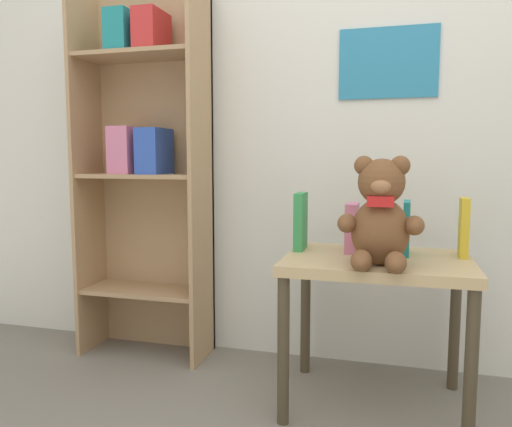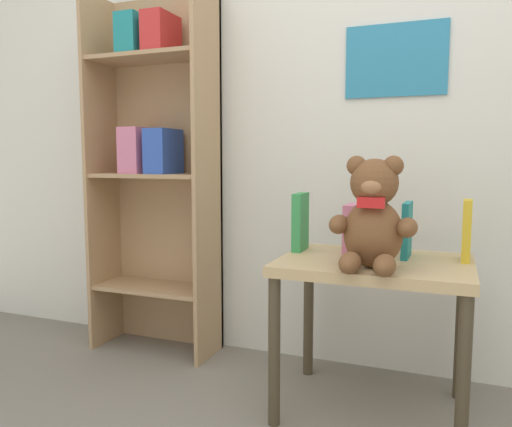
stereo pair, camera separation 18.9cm
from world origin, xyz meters
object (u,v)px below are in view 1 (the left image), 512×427
bookshelf_side (146,156)px  teddy_bear (380,216)px  book_standing_teal (406,228)px  book_standing_pink (352,228)px  book_standing_yellow (464,228)px  book_standing_green (301,221)px  display_table (377,279)px

bookshelf_side → teddy_bear: bearing=-21.2°
book_standing_teal → teddy_bear: bearing=-109.4°
book_standing_pink → book_standing_yellow: bearing=1.8°
book_standing_green → book_standing_pink: book_standing_green is taller
book_standing_green → book_standing_teal: bearing=-0.2°
teddy_bear → book_standing_pink: bearing=115.3°
book_standing_green → book_standing_pink: size_ratio=1.19×
bookshelf_side → book_standing_green: 0.79m
book_standing_green → book_standing_yellow: 0.57m
book_standing_pink → book_standing_yellow: book_standing_yellow is taller
display_table → book_standing_pink: 0.21m
book_standing_green → book_standing_teal: book_standing_green is taller
bookshelf_side → book_standing_yellow: 1.34m
display_table → book_standing_green: 0.35m
bookshelf_side → display_table: bookshelf_side is taller
book_standing_pink → bookshelf_side: bearing=170.2°
teddy_bear → book_standing_teal: 0.25m
bookshelf_side → book_standing_yellow: size_ratio=7.78×
display_table → bookshelf_side: bearing=165.7°
book_standing_green → book_standing_teal: size_ratio=1.12×
book_standing_green → teddy_bear: bearing=-37.5°
book_standing_teal → book_standing_yellow: bearing=2.3°
teddy_bear → book_standing_yellow: bearing=39.6°
teddy_bear → book_standing_yellow: teddy_bear is taller
display_table → book_standing_pink: book_standing_pink is taller
display_table → teddy_bear: size_ratio=1.80×
teddy_bear → book_standing_pink: 0.26m
book_standing_yellow → display_table: bearing=-161.5°
display_table → teddy_bear: 0.28m
display_table → book_standing_green: size_ratio=2.95×
book_standing_pink → book_standing_yellow: size_ratio=0.87×
bookshelf_side → book_standing_teal: bearing=-8.9°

